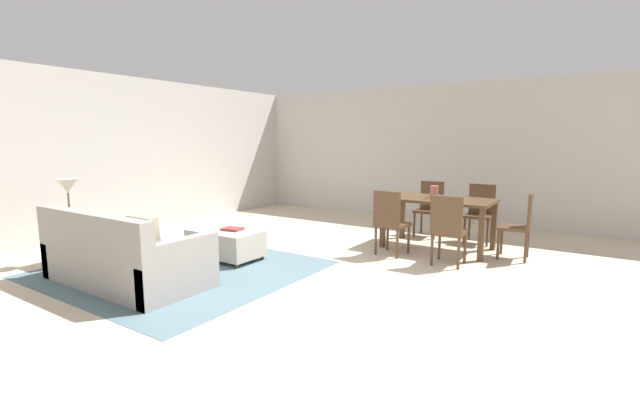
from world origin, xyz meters
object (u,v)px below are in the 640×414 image
object	(u,v)px
ottoman_table	(226,242)
table_lamp	(68,188)
side_table	(71,229)
dining_table	(438,205)
dining_chair_near_left	(390,219)
book_on_ottoman	(233,229)
couch	(123,258)
dining_chair_far_right	(480,210)
dining_chair_head_east	(521,222)
vase_centerpiece	(434,192)
dining_chair_far_left	(430,205)
dining_chair_near_right	(448,226)

from	to	relation	value
ottoman_table	table_lamp	xyz separation A→B (m)	(-1.49, -1.28, 0.78)
side_table	ottoman_table	bearing A→B (deg)	40.71
dining_table	dining_chair_near_left	world-z (taller)	dining_chair_near_left
ottoman_table	book_on_ottoman	size ratio (longest dim) A/B	3.79
couch	dining_chair_far_right	world-z (taller)	dining_chair_far_right
dining_chair_head_east	vase_centerpiece	bearing A→B (deg)	-177.91
dining_chair_head_east	dining_chair_near_left	bearing A→B (deg)	-153.11
table_lamp	book_on_ottoman	size ratio (longest dim) A/B	2.02
dining_chair_far_right	dining_chair_head_east	bearing A→B (deg)	-46.13
vase_centerpiece	couch	bearing A→B (deg)	-123.54
table_lamp	dining_chair_far_left	size ratio (longest dim) A/B	0.57
table_lamp	dining_table	world-z (taller)	table_lamp
dining_table	vase_centerpiece	size ratio (longest dim) A/B	8.50
dining_chair_near_left	dining_chair_far_right	xyz separation A→B (m)	(0.85, 1.54, 0.00)
dining_chair_near_right	dining_chair_far_right	bearing A→B (deg)	89.63
dining_table	book_on_ottoman	xyz separation A→B (m)	(-2.13, -2.13, -0.24)
dining_chair_far_left	vase_centerpiece	bearing A→B (deg)	-67.43
couch	book_on_ottoman	world-z (taller)	couch
table_lamp	vase_centerpiece	xyz separation A→B (m)	(3.63, 3.44, -0.16)
side_table	dining_chair_head_east	size ratio (longest dim) A/B	0.65
couch	table_lamp	world-z (taller)	table_lamp
couch	dining_chair_far_right	size ratio (longest dim) A/B	2.14
side_table	dining_chair_near_right	world-z (taller)	dining_chair_near_right
couch	dining_chair_near_right	xyz separation A→B (m)	(2.82, 2.73, 0.23)
ottoman_table	dining_chair_far_left	distance (m)	3.50
dining_table	dining_chair_near_left	distance (m)	0.89
ottoman_table	dining_chair_near_left	bearing A→B (deg)	38.32
couch	dining_chair_head_east	size ratio (longest dim) A/B	2.14
couch	ottoman_table	size ratio (longest dim) A/B	2.00
dining_chair_far_right	dining_chair_head_east	distance (m)	1.04
couch	side_table	xyz separation A→B (m)	(-1.29, 0.10, 0.18)
ottoman_table	dining_chair_near_right	bearing A→B (deg)	27.23
dining_chair_head_east	table_lamp	bearing A→B (deg)	-144.24
dining_chair_near_left	ottoman_table	bearing A→B (deg)	-141.68
table_lamp	dining_chair_far_left	xyz separation A→B (m)	(3.29, 4.28, -0.49)
dining_chair_far_left	ottoman_table	bearing A→B (deg)	-120.96
couch	dining_chair_far_right	bearing A→B (deg)	56.81
dining_table	dining_chair_near_left	size ratio (longest dim) A/B	1.70
dining_chair_near_right	ottoman_table	bearing A→B (deg)	-152.77
table_lamp	dining_chair_far_right	xyz separation A→B (m)	(4.12, 4.24, -0.49)
couch	ottoman_table	world-z (taller)	couch
dining_chair_near_left	vase_centerpiece	distance (m)	0.90
ottoman_table	dining_chair_far_left	world-z (taller)	dining_chair_far_left
dining_table	dining_chair_head_east	world-z (taller)	dining_chair_head_east
ottoman_table	side_table	world-z (taller)	side_table
dining_table	table_lamp	bearing A→B (deg)	-136.89
dining_table	dining_chair_near_left	xyz separation A→B (m)	(-0.43, -0.77, -0.14)
table_lamp	dining_table	xyz separation A→B (m)	(3.70, 3.46, -0.35)
ottoman_table	dining_chair_far_right	xyz separation A→B (m)	(2.63, 2.95, 0.29)
dining_chair_far_right	dining_table	bearing A→B (deg)	-118.55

